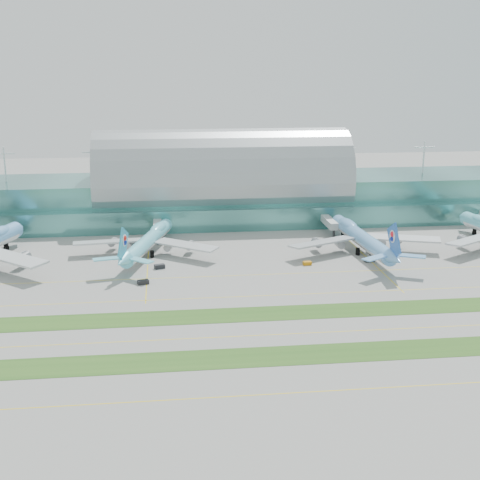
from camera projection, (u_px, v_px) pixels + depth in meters
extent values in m
plane|color=gray|center=(261.00, 316.00, 200.11)|extent=(700.00, 700.00, 0.00)
cube|color=#3D7A75|center=(222.00, 198.00, 322.16)|extent=(340.00, 42.00, 20.00)
cube|color=#3D7A75|center=(227.00, 219.00, 300.45)|extent=(340.00, 8.00, 10.00)
ellipsoid|color=#9EA5A8|center=(222.00, 177.00, 319.55)|extent=(340.00, 46.20, 16.17)
cylinder|color=white|center=(222.00, 161.00, 317.46)|extent=(0.80, 0.80, 16.00)
cube|color=#B2B7B7|center=(157.00, 226.00, 286.28)|extent=(3.50, 22.00, 3.00)
cylinder|color=black|center=(158.00, 240.00, 277.60)|extent=(1.00, 1.00, 4.00)
cube|color=#B2B7B7|center=(328.00, 221.00, 294.72)|extent=(3.50, 22.00, 3.00)
cylinder|color=black|center=(334.00, 235.00, 286.05)|extent=(1.00, 1.00, 4.00)
cube|color=#2D591E|center=(277.00, 356.00, 173.25)|extent=(420.00, 12.00, 0.08)
cube|color=#2D591E|center=(260.00, 314.00, 202.02)|extent=(420.00, 12.00, 0.08)
cube|color=yellow|center=(292.00, 393.00, 154.09)|extent=(420.00, 0.35, 0.01)
cube|color=yellow|center=(269.00, 335.00, 186.69)|extent=(420.00, 0.35, 0.01)
cube|color=yellow|center=(253.00, 296.00, 217.37)|extent=(420.00, 0.35, 0.01)
cube|color=yellow|center=(245.00, 275.00, 238.46)|extent=(420.00, 0.35, 0.01)
cone|color=#6BAEED|center=(19.00, 228.00, 278.40)|extent=(8.12, 7.34, 6.69)
cube|color=silver|center=(11.00, 257.00, 238.33)|extent=(29.59, 27.63, 1.32)
cylinder|color=gray|center=(8.00, 258.00, 245.46)|extent=(5.46, 6.83, 3.67)
cylinder|color=black|center=(6.00, 246.00, 269.70)|extent=(1.94, 1.94, 3.24)
cylinder|color=#6BD7ED|center=(148.00, 241.00, 262.42)|extent=(20.03, 54.34, 5.49)
ellipsoid|color=#6BD7ED|center=(158.00, 228.00, 276.69)|extent=(9.50, 17.47, 3.91)
cone|color=#6BD7ED|center=(167.00, 224.00, 290.62)|extent=(6.48, 5.74, 5.49)
cone|color=#6BD7ED|center=(122.00, 261.00, 232.59)|extent=(7.16, 9.07, 5.21)
cube|color=silver|center=(107.00, 242.00, 263.20)|extent=(27.13, 9.59, 1.08)
cylinder|color=#96989E|center=(121.00, 243.00, 267.65)|extent=(4.21, 5.50, 3.01)
cube|color=silver|center=(186.00, 245.00, 258.45)|extent=(25.11, 21.48, 1.08)
cylinder|color=#96989E|center=(179.00, 246.00, 264.09)|extent=(4.21, 5.50, 3.01)
cube|color=#2C9EC5|center=(123.00, 245.00, 232.83)|extent=(3.64, 11.35, 12.76)
cylinder|color=silver|center=(124.00, 240.00, 233.33)|extent=(1.91, 4.31, 4.25)
cylinder|color=black|center=(162.00, 238.00, 283.38)|extent=(1.59, 1.59, 2.66)
cylinder|color=black|center=(139.00, 253.00, 260.50)|extent=(1.59, 1.59, 2.66)
cylinder|color=black|center=(152.00, 254.00, 259.71)|extent=(1.59, 1.59, 2.66)
cylinder|color=#67A6E3|center=(362.00, 238.00, 265.78)|extent=(9.65, 58.89, 5.86)
ellipsoid|color=#67A6E3|center=(348.00, 224.00, 280.95)|extent=(6.71, 18.15, 4.18)
cone|color=#67A6E3|center=(337.00, 220.00, 295.78)|extent=(6.16, 5.10, 5.86)
cone|color=#67A6E3|center=(395.00, 259.00, 234.06)|extent=(6.11, 8.85, 5.57)
cube|color=#BABDC0|center=(322.00, 242.00, 261.12)|extent=(28.65, 18.73, 1.16)
cylinder|color=gray|center=(328.00, 243.00, 267.23)|extent=(3.55, 5.40, 3.22)
cube|color=#BABDC0|center=(404.00, 238.00, 267.06)|extent=(29.17, 15.67, 1.16)
cylinder|color=gray|center=(388.00, 240.00, 271.68)|extent=(3.55, 5.40, 3.22)
cube|color=blue|center=(394.00, 241.00, 234.30)|extent=(1.37, 12.44, 13.63)
cylinder|color=silver|center=(393.00, 236.00, 234.83)|extent=(1.14, 4.59, 4.54)
cylinder|color=black|center=(343.00, 235.00, 288.08)|extent=(1.70, 1.70, 2.84)
cylinder|color=black|center=(358.00, 251.00, 262.83)|extent=(1.70, 1.70, 2.84)
cylinder|color=black|center=(371.00, 251.00, 263.82)|extent=(1.70, 1.70, 2.84)
cone|color=#63C9DA|center=(463.00, 217.00, 301.26)|extent=(6.68, 5.72, 5.99)
cube|color=silver|center=(475.00, 239.00, 265.01)|extent=(28.58, 21.21, 1.18)
cylinder|color=gray|center=(476.00, 240.00, 271.53)|extent=(4.09, 5.77, 3.29)
cylinder|color=black|center=(474.00, 231.00, 293.58)|extent=(1.74, 1.74, 2.90)
cube|color=black|center=(143.00, 282.00, 228.83)|extent=(4.23, 3.17, 1.45)
cube|color=black|center=(160.00, 266.00, 245.92)|extent=(4.16, 2.93, 1.57)
cube|color=#C5780B|center=(307.00, 263.00, 250.26)|extent=(3.22, 2.15, 1.33)
cube|color=black|center=(370.00, 260.00, 254.02)|extent=(4.20, 2.59, 1.68)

